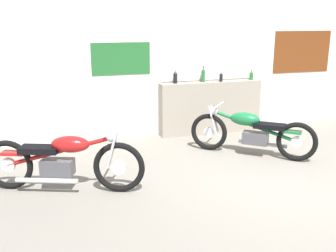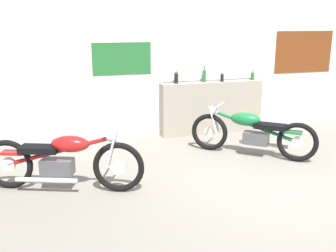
{
  "view_description": "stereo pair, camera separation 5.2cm",
  "coord_description": "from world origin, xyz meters",
  "views": [
    {
      "loc": [
        -3.09,
        -4.17,
        2.2
      ],
      "look_at": [
        -1.41,
        1.16,
        0.7
      ],
      "focal_mm": 42.0,
      "sensor_mm": 36.0,
      "label": 1
    },
    {
      "loc": [
        -3.04,
        -4.18,
        2.2
      ],
      "look_at": [
        -1.41,
        1.16,
        0.7
      ],
      "focal_mm": 42.0,
      "sensor_mm": 36.0,
      "label": 2
    }
  ],
  "objects": [
    {
      "name": "ground_plane",
      "position": [
        0.0,
        0.0,
        0.0
      ],
      "size": [
        24.0,
        24.0,
        0.0
      ],
      "primitive_type": "plane",
      "color": "gray"
    },
    {
      "name": "bottle_left_center",
      "position": [
        -0.13,
        2.93,
        1.17
      ],
      "size": [
        0.07,
        0.07,
        0.3
      ],
      "color": "#23662D",
      "rests_on": "sill_counter"
    },
    {
      "name": "sill_counter",
      "position": [
        0.03,
        2.91,
        0.52
      ],
      "size": [
        2.09,
        0.28,
        1.04
      ],
      "color": "gray",
      "rests_on": "ground_plane"
    },
    {
      "name": "wall_back",
      "position": [
        0.01,
        3.09,
        1.4
      ],
      "size": [
        10.0,
        0.07,
        2.8
      ],
      "color": "silver",
      "rests_on": "ground_plane"
    },
    {
      "name": "motorcycle_green",
      "position": [
        0.13,
        1.41,
        0.41
      ],
      "size": [
        1.66,
        1.44,
        0.82
      ],
      "color": "black",
      "rests_on": "ground_plane"
    },
    {
      "name": "motorcycle_red",
      "position": [
        -2.95,
        0.9,
        0.43
      ],
      "size": [
        2.06,
        0.95,
        0.87
      ],
      "color": "black",
      "rests_on": "ground_plane"
    },
    {
      "name": "bottle_right_center",
      "position": [
        0.91,
        2.9,
        1.12
      ],
      "size": [
        0.07,
        0.07,
        0.19
      ],
      "color": "#23662D",
      "rests_on": "sill_counter"
    },
    {
      "name": "bottle_leftmost",
      "position": [
        -0.71,
        2.92,
        1.15
      ],
      "size": [
        0.08,
        0.08,
        0.26
      ],
      "color": "black",
      "rests_on": "sill_counter"
    },
    {
      "name": "bottle_center",
      "position": [
        0.23,
        2.87,
        1.13
      ],
      "size": [
        0.06,
        0.06,
        0.21
      ],
      "color": "black",
      "rests_on": "sill_counter"
    }
  ]
}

